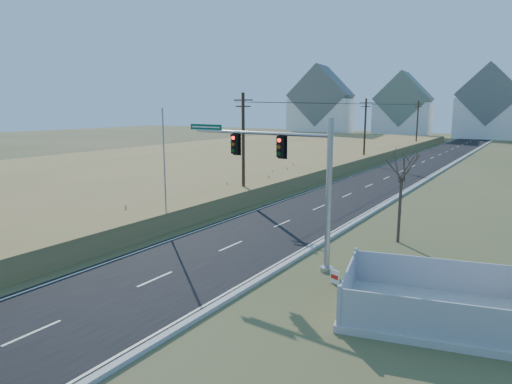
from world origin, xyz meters
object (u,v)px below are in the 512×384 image
(open_sign, at_px, (335,277))
(bare_tree, at_px, (402,164))
(traffic_signal_mast, at_px, (295,176))
(fence_enclosure, at_px, (439,311))
(flagpole, at_px, (165,183))

(open_sign, bearing_deg, bare_tree, 105.27)
(traffic_signal_mast, xyz_separation_m, open_sign, (2.86, -1.49, -4.17))
(traffic_signal_mast, height_order, bare_tree, traffic_signal_mast)
(fence_enclosure, relative_size, bare_tree, 1.40)
(traffic_signal_mast, height_order, flagpole, flagpole)
(fence_enclosure, relative_size, open_sign, 12.55)
(traffic_signal_mast, distance_m, bare_tree, 7.44)
(fence_enclosure, height_order, open_sign, fence_enclosure)
(fence_enclosure, xyz_separation_m, flagpole, (-17.32, 3.75, 2.81))
(flagpole, bearing_deg, traffic_signal_mast, -6.72)
(flagpole, xyz_separation_m, bare_tree, (13.30, 5.42, 1.51))
(bare_tree, bearing_deg, flagpole, -157.82)
(traffic_signal_mast, bearing_deg, flagpole, 177.76)
(traffic_signal_mast, xyz_separation_m, flagpole, (-9.82, 1.16, -1.40))
(traffic_signal_mast, xyz_separation_m, bare_tree, (3.48, 6.58, 0.11))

